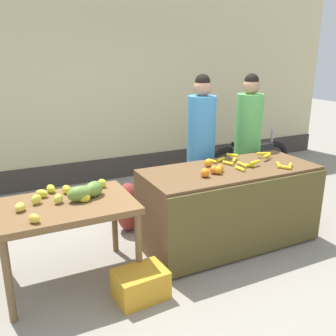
# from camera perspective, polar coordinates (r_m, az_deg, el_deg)

# --- Properties ---
(ground_plane) EXTENTS (24.00, 24.00, 0.00)m
(ground_plane) POSITION_cam_1_polar(r_m,az_deg,el_deg) (4.13, 4.62, -12.34)
(ground_plane) COLOR gray
(market_wall_back) EXTENTS (8.71, 0.23, 3.59)m
(market_wall_back) POSITION_cam_1_polar(r_m,az_deg,el_deg) (6.15, -8.59, 14.58)
(market_wall_back) COLOR beige
(market_wall_back) RESTS_ON ground
(fruit_stall_counter) EXTENTS (1.91, 0.83, 0.87)m
(fruit_stall_counter) POSITION_cam_1_polar(r_m,az_deg,el_deg) (4.11, 9.49, -5.87)
(fruit_stall_counter) COLOR brown
(fruit_stall_counter) RESTS_ON ground
(side_table_wooden) EXTENTS (1.18, 0.80, 0.78)m
(side_table_wooden) POSITION_cam_1_polar(r_m,az_deg,el_deg) (3.39, -15.46, -6.73)
(side_table_wooden) COLOR brown
(side_table_wooden) RESTS_ON ground
(banana_bunch_pile) EXTENTS (0.76, 0.68, 0.07)m
(banana_bunch_pile) POSITION_cam_1_polar(r_m,az_deg,el_deg) (4.15, 12.62, 0.96)
(banana_bunch_pile) COLOR yellow
(banana_bunch_pile) RESTS_ON fruit_stall_counter
(orange_pile) EXTENTS (0.32, 0.38, 0.09)m
(orange_pile) POSITION_cam_1_polar(r_m,az_deg,el_deg) (3.78, 6.88, -0.12)
(orange_pile) COLOR orange
(orange_pile) RESTS_ON fruit_stall_counter
(mango_papaya_pile) EXTENTS (0.89, 0.74, 0.14)m
(mango_papaya_pile) POSITION_cam_1_polar(r_m,az_deg,el_deg) (3.40, -14.35, -3.84)
(mango_papaya_pile) COLOR #DECD47
(mango_papaya_pile) RESTS_ON side_table_wooden
(vendor_woman_blue_shirt) EXTENTS (0.34, 0.34, 1.82)m
(vendor_woman_blue_shirt) POSITION_cam_1_polar(r_m,az_deg,el_deg) (4.49, 5.11, 2.83)
(vendor_woman_blue_shirt) COLOR #33333D
(vendor_woman_blue_shirt) RESTS_ON ground
(vendor_woman_green_shirt) EXTENTS (0.34, 0.34, 1.81)m
(vendor_woman_green_shirt) POSITION_cam_1_polar(r_m,az_deg,el_deg) (4.91, 12.23, 3.67)
(vendor_woman_green_shirt) COLOR #33333D
(vendor_woman_green_shirt) RESTS_ON ground
(parked_motorcycle) EXTENTS (1.60, 0.18, 0.88)m
(parked_motorcycle) POSITION_cam_1_polar(r_m,az_deg,el_deg) (6.09, 12.57, 1.32)
(parked_motorcycle) COLOR black
(parked_motorcycle) RESTS_ON ground
(produce_crate) EXTENTS (0.46, 0.35, 0.26)m
(produce_crate) POSITION_cam_1_polar(r_m,az_deg,el_deg) (3.34, -4.26, -17.55)
(produce_crate) COLOR gold
(produce_crate) RESTS_ON ground
(produce_sack) EXTENTS (0.46, 0.47, 0.59)m
(produce_sack) POSITION_cam_1_polar(r_m,az_deg,el_deg) (4.41, -6.18, -6.03)
(produce_sack) COLOR maroon
(produce_sack) RESTS_ON ground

